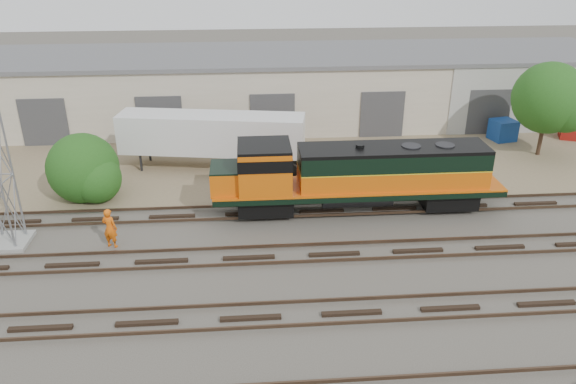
{
  "coord_description": "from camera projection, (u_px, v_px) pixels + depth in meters",
  "views": [
    {
      "loc": [
        0.06,
        -20.88,
        13.76
      ],
      "look_at": [
        2.02,
        4.0,
        2.2
      ],
      "focal_mm": 35.0,
      "sensor_mm": 36.0,
      "label": 1
    }
  ],
  "objects": [
    {
      "name": "ground",
      "position": [
        249.0,
        277.0,
        24.67
      ],
      "size": [
        140.0,
        140.0,
        0.0
      ],
      "primitive_type": "plane",
      "color": "#47423A",
      "rests_on": "ground"
    },
    {
      "name": "dirt_strip",
      "position": [
        246.0,
        155.0,
        38.23
      ],
      "size": [
        80.0,
        16.0,
        0.02
      ],
      "primitive_type": "cube",
      "color": "#726047",
      "rests_on": "ground"
    },
    {
      "name": "tracks",
      "position": [
        251.0,
        318.0,
        21.92
      ],
      "size": [
        80.0,
        20.4,
        0.28
      ],
      "color": "black",
      "rests_on": "ground"
    },
    {
      "name": "warehouse",
      "position": [
        244.0,
        87.0,
        44.34
      ],
      "size": [
        58.4,
        10.4,
        5.3
      ],
      "color": "beige",
      "rests_on": "ground"
    },
    {
      "name": "locomotive",
      "position": [
        353.0,
        175.0,
        29.59
      ],
      "size": [
        15.41,
        2.7,
        3.7
      ],
      "color": "black",
      "rests_on": "tracks"
    },
    {
      "name": "worker",
      "position": [
        110.0,
        228.0,
        26.64
      ],
      "size": [
        0.85,
        0.7,
        2.01
      ],
      "primitive_type": "imported",
      "rotation": [
        0.0,
        0.0,
        2.8
      ],
      "color": "#E55C0C",
      "rests_on": "ground"
    },
    {
      "name": "semi_trailer",
      "position": [
        216.0,
        135.0,
        35.1
      ],
      "size": [
        11.79,
        4.22,
        3.56
      ],
      "rotation": [
        0.0,
        0.0,
        -0.17
      ],
      "color": "silver",
      "rests_on": "ground"
    },
    {
      "name": "dumpster_blue",
      "position": [
        503.0,
        130.0,
        40.66
      ],
      "size": [
        1.88,
        1.8,
        1.5
      ],
      "primitive_type": "cube",
      "rotation": [
        0.0,
        0.0,
        0.21
      ],
      "color": "navy",
      "rests_on": "ground"
    },
    {
      "name": "dumpster_red",
      "position": [
        572.0,
        129.0,
        40.98
      ],
      "size": [
        1.91,
        1.86,
        1.4
      ],
      "primitive_type": "cube",
      "rotation": [
        0.0,
        0.0,
        -0.38
      ],
      "color": "maroon",
      "rests_on": "ground"
    },
    {
      "name": "tree_mid",
      "position": [
        86.0,
        171.0,
        31.37
      ],
      "size": [
        4.17,
        3.97,
        3.97
      ],
      "color": "#382619",
      "rests_on": "ground"
    },
    {
      "name": "tree_east",
      "position": [
        553.0,
        100.0,
        36.47
      ],
      "size": [
        4.9,
        4.67,
        6.3
      ],
      "color": "#382619",
      "rests_on": "ground"
    }
  ]
}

